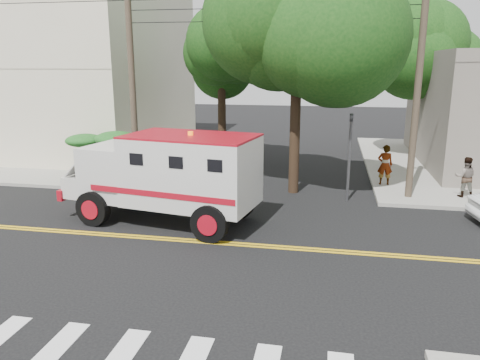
# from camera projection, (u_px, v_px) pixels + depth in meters

# --- Properties ---
(ground) EXTENTS (100.00, 100.00, 0.00)m
(ground) POSITION_uv_depth(u_px,v_px,m) (229.00, 244.00, 14.78)
(ground) COLOR black
(ground) RESTS_ON ground
(sidewalk_nw) EXTENTS (17.00, 17.00, 0.15)m
(sidewalk_nw) POSITION_uv_depth(u_px,v_px,m) (69.00, 150.00, 30.12)
(sidewalk_nw) COLOR gray
(sidewalk_nw) RESTS_ON ground
(building_left) EXTENTS (16.00, 14.00, 10.00)m
(building_left) POSITION_uv_depth(u_px,v_px,m) (47.00, 69.00, 30.68)
(building_left) COLOR beige
(building_left) RESTS_ON sidewalk_nw
(utility_pole_left) EXTENTS (0.28, 0.28, 9.00)m
(utility_pole_left) POSITION_uv_depth(u_px,v_px,m) (132.00, 88.00, 20.44)
(utility_pole_left) COLOR #382D23
(utility_pole_left) RESTS_ON ground
(utility_pole_right) EXTENTS (0.28, 0.28, 9.00)m
(utility_pole_right) POSITION_uv_depth(u_px,v_px,m) (418.00, 90.00, 18.42)
(utility_pole_right) COLOR #382D23
(utility_pole_right) RESTS_ON ground
(tree_main) EXTENTS (6.08, 5.70, 9.85)m
(tree_main) POSITION_uv_depth(u_px,v_px,m) (309.00, 20.00, 18.58)
(tree_main) COLOR black
(tree_main) RESTS_ON ground
(tree_left) EXTENTS (4.48, 4.20, 7.70)m
(tree_left) POSITION_uv_depth(u_px,v_px,m) (226.00, 60.00, 25.11)
(tree_left) COLOR black
(tree_left) RESTS_ON ground
(tree_right) EXTENTS (4.80, 4.50, 8.20)m
(tree_right) POSITION_uv_depth(u_px,v_px,m) (438.00, 53.00, 26.68)
(tree_right) COLOR black
(tree_right) RESTS_ON ground
(traffic_signal) EXTENTS (0.15, 0.18, 3.60)m
(traffic_signal) POSITION_uv_depth(u_px,v_px,m) (350.00, 148.00, 18.87)
(traffic_signal) COLOR #3F3F42
(traffic_signal) RESTS_ON ground
(accessibility_sign) EXTENTS (0.45, 0.10, 2.02)m
(accessibility_sign) POSITION_uv_depth(u_px,v_px,m) (126.00, 157.00, 21.48)
(accessibility_sign) COLOR #3F3F42
(accessibility_sign) RESTS_ON ground
(palm_planter) EXTENTS (3.52, 2.63, 2.36)m
(palm_planter) POSITION_uv_depth(u_px,v_px,m) (105.00, 148.00, 22.07)
(palm_planter) COLOR #1E3314
(palm_planter) RESTS_ON sidewalk_nw
(armored_truck) EXTENTS (7.34, 3.78, 3.19)m
(armored_truck) POSITION_uv_depth(u_px,v_px,m) (168.00, 173.00, 16.36)
(armored_truck) COLOR silver
(armored_truck) RESTS_ON ground
(pedestrian_a) EXTENTS (0.67, 0.44, 1.83)m
(pedestrian_a) POSITION_uv_depth(u_px,v_px,m) (385.00, 165.00, 21.19)
(pedestrian_a) COLOR gray
(pedestrian_a) RESTS_ON sidewalk_ne
(pedestrian_b) EXTENTS (0.89, 0.73, 1.68)m
(pedestrian_b) POSITION_uv_depth(u_px,v_px,m) (465.00, 177.00, 19.24)
(pedestrian_b) COLOR gray
(pedestrian_b) RESTS_ON sidewalk_ne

